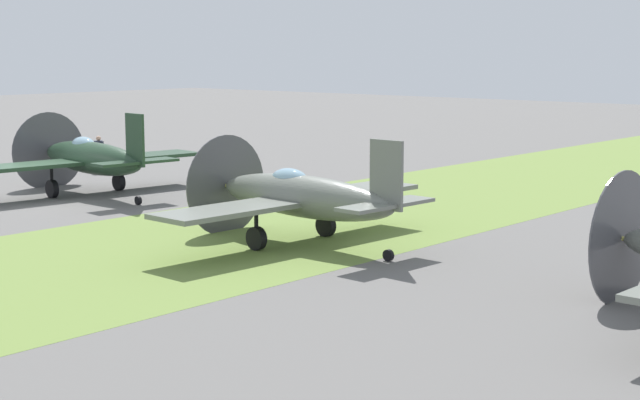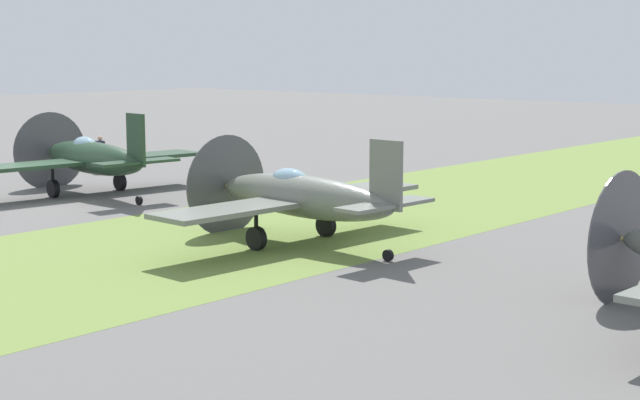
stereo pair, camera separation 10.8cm
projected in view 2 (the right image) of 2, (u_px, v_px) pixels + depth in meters
ground_plane at (32, 202)px, 37.87m from camera, size 160.00×160.00×0.00m
grass_verge at (229, 237)px, 30.83m from camera, size 120.00×11.00×0.01m
airplane_lead at (91, 158)px, 39.58m from camera, size 10.07×7.99×3.57m
airplane_wingman at (300, 196)px, 29.47m from camera, size 9.79×7.76×3.49m
ground_crew_chief at (100, 153)px, 46.99m from camera, size 0.38×0.63×1.73m
fuel_drum at (316, 193)px, 37.05m from camera, size 0.60×0.60×0.90m
runway_marker_cone at (311, 183)px, 41.75m from camera, size 0.36×0.36×0.44m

